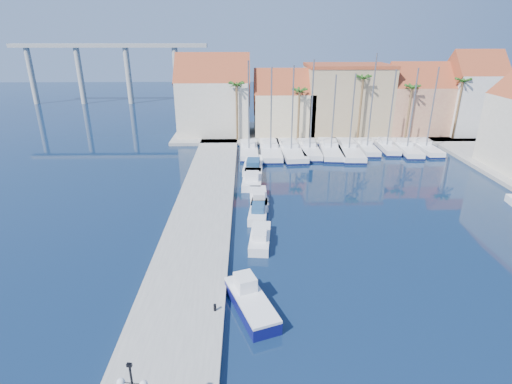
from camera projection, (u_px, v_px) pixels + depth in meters
ground at (313, 300)px, 27.31m from camera, size 260.00×260.00×0.00m
quay_west at (202, 214)px, 39.54m from camera, size 6.00×77.00×0.50m
shore_north at (327, 132)px, 71.98m from camera, size 54.00×16.00×0.50m
bollard at (215, 307)px, 25.39m from camera, size 0.19×0.19×0.46m
fishing_boat at (250, 301)px, 26.13m from camera, size 3.70×5.95×1.98m
motorboat_west_0 at (260, 238)px, 34.50m from camera, size 2.15×5.33×1.40m
motorboat_west_1 at (258, 211)px, 39.60m from camera, size 2.24×5.51×1.40m
motorboat_west_2 at (259, 198)px, 42.81m from camera, size 1.84×5.67×1.40m
motorboat_west_3 at (252, 179)px, 48.32m from camera, size 2.62×6.99×1.40m
motorboat_west_4 at (253, 165)px, 53.43m from camera, size 3.00×7.59×1.40m
sailboat_0 at (249, 149)px, 60.13m from camera, size 2.62×9.76×13.42m
sailboat_1 at (270, 150)px, 60.06m from camera, size 3.11×11.54×12.60m
sailboat_2 at (290, 150)px, 59.91m from camera, size 4.07×12.13×12.82m
sailboat_3 at (309, 149)px, 60.37m from camera, size 2.99×10.39×13.57m
sailboat_4 at (330, 149)px, 60.46m from camera, size 3.98×11.65×11.51m
sailboat_5 at (348, 149)px, 60.23m from camera, size 3.76×11.96×11.70m
sailboat_6 at (366, 147)px, 61.32m from camera, size 2.48×8.61×14.32m
sailboat_7 at (386, 146)px, 61.75m from camera, size 2.41×8.42×12.07m
sailboat_8 at (406, 148)px, 60.94m from camera, size 3.07×9.75×12.38m
sailboat_9 at (424, 147)px, 61.25m from camera, size 2.54×9.02×12.48m
building_0 at (214, 98)px, 68.26m from camera, size 12.30×9.00×13.50m
building_1 at (284, 105)px, 68.99m from camera, size 10.30×8.00×11.00m
building_2 at (346, 98)px, 69.81m from camera, size 14.20×10.20×11.50m
building_3 at (416, 101)px, 69.30m from camera, size 10.30×8.00×12.00m
building_4 at (471, 95)px, 68.16m from camera, size 8.30×8.00×14.00m
palm_0 at (236, 86)px, 62.76m from camera, size 2.60×2.60×10.15m
palm_1 at (299, 92)px, 63.34m from camera, size 2.60×2.60×9.15m
palm_2 at (363, 80)px, 62.87m from camera, size 2.60×2.60×11.15m
palm_3 at (412, 89)px, 63.57m from camera, size 2.60×2.60×9.65m
palm_4 at (463, 83)px, 63.40m from camera, size 2.60×2.60×10.65m
viaduct at (106, 62)px, 98.70m from camera, size 48.00×2.20×14.45m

